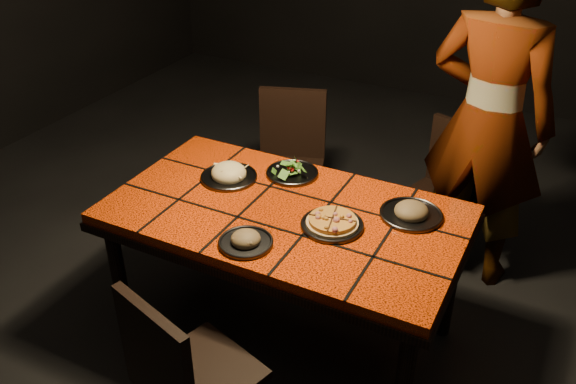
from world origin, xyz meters
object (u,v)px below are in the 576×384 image
at_px(diner, 488,122).
at_px(chair_far_right, 446,185).
at_px(plate_pasta, 229,174).
at_px(chair_far_left, 290,154).
at_px(plate_pizza, 332,223).
at_px(chair_near, 182,373).
at_px(dining_table, 285,224).

bearing_deg(diner, chair_far_right, -7.26).
bearing_deg(plate_pasta, chair_far_left, 93.86).
xyz_separation_m(chair_far_left, chair_far_right, (0.94, 0.14, -0.04)).
height_order(diner, plate_pizza, diner).
distance_m(chair_near, chair_far_left, 1.78).
xyz_separation_m(chair_far_left, plate_pasta, (0.05, -0.77, 0.26)).
height_order(dining_table, plate_pasta, plate_pasta).
distance_m(dining_table, chair_far_left, 1.01).
height_order(diner, plate_pasta, diner).
xyz_separation_m(dining_table, chair_far_left, (-0.43, 0.90, -0.16)).
relative_size(chair_near, chair_far_left, 0.97).
bearing_deg(chair_far_left, plate_pasta, -105.49).
relative_size(chair_near, chair_far_right, 1.05).
height_order(chair_far_right, plate_pizza, chair_far_right).
relative_size(plate_pizza, plate_pasta, 0.98).
bearing_deg(diner, chair_far_left, 13.84).
relative_size(dining_table, chair_far_right, 1.95).
distance_m(dining_table, chair_far_right, 1.17).
distance_m(chair_near, chair_far_right, 1.93).
xyz_separation_m(chair_near, plate_pasta, (-0.37, 0.95, 0.27)).
bearing_deg(chair_near, plate_pizza, -90.31).
xyz_separation_m(chair_far_right, plate_pasta, (-0.88, -0.91, 0.30)).
bearing_deg(chair_far_right, plate_pizza, -85.13).
height_order(plate_pizza, plate_pasta, plate_pasta).
height_order(dining_table, chair_far_left, chair_far_left).
relative_size(dining_table, chair_far_left, 1.80).
xyz_separation_m(dining_table, diner, (0.68, 0.98, 0.26)).
xyz_separation_m(chair_far_right, plate_pizza, (-0.26, -1.06, 0.29)).
xyz_separation_m(chair_near, diner, (0.68, 1.81, 0.43)).
xyz_separation_m(dining_table, plate_pasta, (-0.38, 0.13, 0.10)).
height_order(chair_near, plate_pizza, chair_near).
relative_size(chair_far_right, plate_pizza, 3.02).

